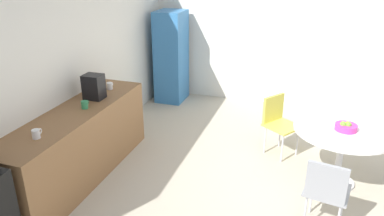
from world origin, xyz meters
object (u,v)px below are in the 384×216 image
at_px(round_table, 343,139).
at_px(chair_yellow, 278,118).
at_px(mug_green, 85,105).
at_px(locker_cabinet, 171,57).
at_px(chair_gray, 326,188).
at_px(fruit_bowl, 346,127).
at_px(mug_red, 110,86).
at_px(coffee_maker, 94,87).
at_px(mug_white, 36,134).

relative_size(round_table, chair_yellow, 1.39).
bearing_deg(mug_green, locker_cabinet, -0.67).
bearing_deg(chair_gray, round_table, -10.16).
bearing_deg(chair_yellow, fruit_bowl, -126.40).
xyz_separation_m(locker_cabinet, mug_red, (-2.09, 0.10, 0.10)).
xyz_separation_m(round_table, chair_yellow, (0.58, 0.81, -0.09)).
relative_size(round_table, mug_green, 8.96).
bearing_deg(round_table, chair_yellow, 54.73).
distance_m(chair_yellow, fruit_bowl, 1.06).
xyz_separation_m(round_table, mug_green, (-0.73, 3.01, 0.33)).
xyz_separation_m(fruit_bowl, mug_red, (0.01, 3.08, 0.16)).
height_order(round_table, chair_gray, chair_gray).
bearing_deg(locker_cabinet, round_table, -124.92).
height_order(chair_gray, coffee_maker, coffee_maker).
relative_size(mug_green, mug_red, 1.00).
bearing_deg(chair_yellow, chair_gray, -157.72).
bearing_deg(locker_cabinet, chair_gray, -137.53).
bearing_deg(mug_red, mug_white, -178.21).
xyz_separation_m(chair_yellow, mug_white, (-2.15, 2.21, 0.43)).
height_order(round_table, mug_green, mug_green).
xyz_separation_m(fruit_bowl, coffee_maker, (-0.37, 3.08, 0.28)).
bearing_deg(mug_green, chair_gray, -95.04).
bearing_deg(chair_gray, mug_white, 101.71).
height_order(chair_yellow, mug_red, mug_red).
xyz_separation_m(mug_green, mug_red, (0.71, 0.07, 0.00)).
xyz_separation_m(fruit_bowl, mug_green, (-0.70, 3.02, 0.16)).
relative_size(chair_gray, coffee_maker, 2.59).
relative_size(chair_yellow, mug_green, 6.43).
distance_m(locker_cabinet, chair_gray, 4.16).
height_order(locker_cabinet, mug_white, locker_cabinet).
distance_m(round_table, coffee_maker, 3.13).
distance_m(locker_cabinet, mug_red, 2.10).
bearing_deg(mug_white, mug_red, 1.79).
relative_size(locker_cabinet, chair_yellow, 2.05).
bearing_deg(round_table, locker_cabinet, 55.08).
bearing_deg(mug_red, round_table, -89.65).
bearing_deg(coffee_maker, chair_yellow, -66.65).
bearing_deg(mug_red, fruit_bowl, -90.24).
height_order(chair_yellow, mug_white, mug_white).
bearing_deg(chair_yellow, mug_red, 104.73).
xyz_separation_m(locker_cabinet, round_table, (-2.08, -2.97, -0.23)).
bearing_deg(fruit_bowl, coffee_maker, 96.82).
bearing_deg(mug_red, locker_cabinet, -2.68).
height_order(locker_cabinet, chair_yellow, locker_cabinet).
distance_m(mug_green, mug_red, 0.72).
distance_m(chair_gray, coffee_maker, 3.00).
bearing_deg(mug_green, mug_white, 178.85).
bearing_deg(coffee_maker, fruit_bowl, -83.18).
relative_size(chair_gray, mug_red, 6.43).
xyz_separation_m(locker_cabinet, mug_green, (-2.81, 0.03, 0.10)).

